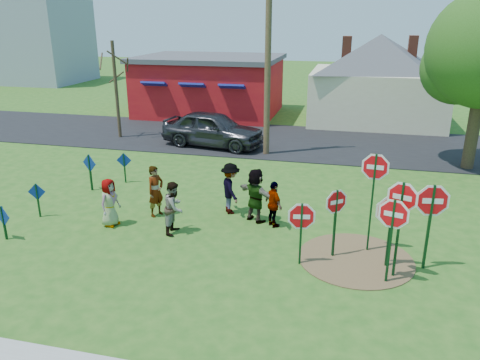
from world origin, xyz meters
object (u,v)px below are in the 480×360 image
(person_a, at_px, (110,202))
(person_b, at_px, (156,191))
(stop_sign_b, at_px, (374,178))
(stop_sign_c, at_px, (401,208))
(suv, at_px, (213,129))
(utility_pole, at_px, (268,51))
(stop_sign_d, at_px, (432,207))
(stop_sign_a, at_px, (301,221))

(person_a, height_order, person_b, person_b)
(stop_sign_b, height_order, stop_sign_c, stop_sign_b)
(suv, distance_m, utility_pole, 5.00)
(stop_sign_b, height_order, stop_sign_d, stop_sign_b)
(stop_sign_a, bearing_deg, suv, 107.55)
(stop_sign_d, bearing_deg, person_b, 161.75)
(person_a, distance_m, utility_pole, 10.73)
(stop_sign_a, distance_m, stop_sign_c, 2.54)
(person_b, height_order, utility_pole, utility_pole)
(stop_sign_d, distance_m, suv, 13.99)
(stop_sign_b, bearing_deg, person_b, 177.28)
(suv, bearing_deg, utility_pole, -94.95)
(utility_pole, bearing_deg, stop_sign_a, -74.63)
(stop_sign_c, bearing_deg, stop_sign_a, -160.50)
(stop_sign_a, xyz_separation_m, stop_sign_c, (2.46, -0.09, 0.65))
(stop_sign_a, height_order, person_a, stop_sign_a)
(stop_sign_a, xyz_separation_m, person_a, (-6.25, 1.09, -0.49))
(stop_sign_b, xyz_separation_m, suv, (-7.62, 9.94, -1.29))
(stop_sign_b, distance_m, stop_sign_d, 1.66)
(stop_sign_b, relative_size, utility_pole, 0.33)
(person_b, bearing_deg, suv, 29.52)
(person_a, xyz_separation_m, suv, (0.44, 10.08, 0.15))
(suv, xyz_separation_m, utility_pole, (2.94, -0.77, 3.97))
(stop_sign_d, height_order, person_a, stop_sign_d)
(stop_sign_a, bearing_deg, stop_sign_b, 23.95)
(stop_sign_c, xyz_separation_m, suv, (-8.26, 11.26, -0.99))
(stop_sign_c, xyz_separation_m, person_a, (-8.70, 1.18, -1.14))
(stop_sign_d, height_order, utility_pole, utility_pole)
(person_b, distance_m, suv, 9.02)
(stop_sign_d, relative_size, person_b, 1.45)
(stop_sign_d, xyz_separation_m, suv, (-9.08, 10.61, -0.84))
(stop_sign_d, bearing_deg, stop_sign_c, -149.08)
(stop_sign_d, height_order, suv, stop_sign_d)
(stop_sign_c, height_order, utility_pole, utility_pole)
(stop_sign_d, xyz_separation_m, person_a, (-9.52, 0.53, -0.99))
(stop_sign_a, distance_m, suv, 12.59)
(stop_sign_c, distance_m, stop_sign_d, 1.05)
(utility_pole, bearing_deg, person_a, -110.01)
(stop_sign_c, height_order, stop_sign_d, stop_sign_c)
(stop_sign_c, distance_m, suv, 13.99)
(person_a, bearing_deg, suv, 9.86)
(stop_sign_b, xyz_separation_m, utility_pole, (-4.68, 9.17, 2.68))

